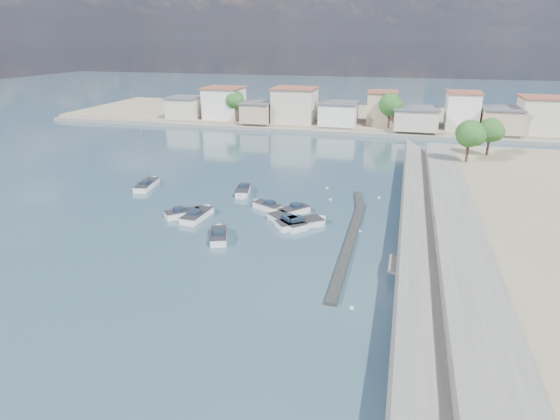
% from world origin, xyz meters
% --- Properties ---
extents(ground, '(400.00, 400.00, 0.00)m').
position_xyz_m(ground, '(0.00, 40.00, 0.00)').
color(ground, '#294352').
rests_on(ground, ground).
extents(seawall_walkway, '(5.00, 90.00, 1.80)m').
position_xyz_m(seawall_walkway, '(18.50, 13.00, 0.90)').
color(seawall_walkway, slate).
rests_on(seawall_walkway, ground).
extents(breakwater, '(2.00, 31.02, 0.35)m').
position_xyz_m(breakwater, '(6.90, 12.69, 0.17)').
color(breakwater, black).
rests_on(breakwater, ground).
extents(far_shore_land, '(160.00, 40.00, 1.40)m').
position_xyz_m(far_shore_land, '(0.00, 92.00, 0.70)').
color(far_shore_land, gray).
rests_on(far_shore_land, ground).
extents(far_shore_quay, '(160.00, 2.50, 0.80)m').
position_xyz_m(far_shore_quay, '(0.00, 71.00, 0.40)').
color(far_shore_quay, slate).
rests_on(far_shore_quay, ground).
extents(far_town, '(113.01, 12.80, 8.35)m').
position_xyz_m(far_town, '(10.71, 76.92, 4.93)').
color(far_town, beige).
rests_on(far_town, far_shore_land).
extents(shore_trees, '(74.56, 38.32, 7.92)m').
position_xyz_m(shore_trees, '(8.34, 68.11, 6.22)').
color(shore_trees, '#38281E').
rests_on(shore_trees, ground).
extents(motorboat_a, '(3.22, 4.96, 1.48)m').
position_xyz_m(motorboat_a, '(-7.38, 7.72, 0.38)').
color(motorboat_a, white).
rests_on(motorboat_a, ground).
extents(motorboat_b, '(4.42, 4.22, 1.48)m').
position_xyz_m(motorboat_b, '(-14.16, 13.13, 0.38)').
color(motorboat_b, white).
rests_on(motorboat_b, ground).
extents(motorboat_c, '(5.69, 5.46, 1.48)m').
position_xyz_m(motorboat_c, '(-1.21, 13.93, 0.38)').
color(motorboat_c, white).
rests_on(motorboat_c, ground).
extents(motorboat_d, '(3.99, 4.35, 1.48)m').
position_xyz_m(motorboat_d, '(-1.24, 17.38, 0.38)').
color(motorboat_d, white).
rests_on(motorboat_d, ground).
extents(motorboat_e, '(2.50, 5.88, 1.48)m').
position_xyz_m(motorboat_e, '(-12.28, 13.05, 0.38)').
color(motorboat_e, white).
rests_on(motorboat_e, ground).
extents(motorboat_f, '(4.42, 3.36, 1.48)m').
position_xyz_m(motorboat_f, '(-4.94, 18.29, 0.38)').
color(motorboat_f, white).
rests_on(motorboat_f, ground).
extents(motorboat_g, '(2.71, 5.20, 1.48)m').
position_xyz_m(motorboat_g, '(-9.98, 23.44, 0.38)').
color(motorboat_g, white).
rests_on(motorboat_g, ground).
extents(motorboat_h, '(5.78, 5.19, 1.48)m').
position_xyz_m(motorboat_h, '(0.85, 13.76, 0.38)').
color(motorboat_h, white).
rests_on(motorboat_h, ground).
extents(sailboat, '(2.86, 6.51, 9.00)m').
position_xyz_m(sailboat, '(-24.97, 22.82, 0.41)').
color(sailboat, white).
rests_on(sailboat, ground).
extents(mooring_buoys, '(12.03, 32.47, 0.39)m').
position_xyz_m(mooring_buoys, '(7.06, 15.60, 0.05)').
color(mooring_buoys, silver).
rests_on(mooring_buoys, ground).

